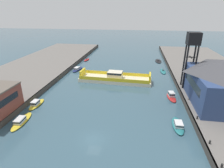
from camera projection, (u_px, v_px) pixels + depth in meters
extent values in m
plane|color=#385666|center=(94.00, 140.00, 33.82)|extent=(400.00, 400.00, 0.00)
cube|color=slate|center=(4.00, 85.00, 56.50)|extent=(28.00, 140.00, 1.39)
cube|color=#423D38|center=(46.00, 88.00, 54.58)|extent=(0.30, 140.00, 1.39)
cube|color=#423D38|center=(182.00, 96.00, 49.23)|extent=(0.30, 140.00, 1.39)
cube|color=beige|center=(115.00, 80.00, 61.30)|extent=(23.86, 7.78, 1.10)
cube|color=yellow|center=(117.00, 73.00, 63.80)|extent=(22.58, 1.32, 1.10)
cube|color=yellow|center=(113.00, 80.00, 57.97)|extent=(22.58, 1.32, 1.10)
cube|color=beige|center=(115.00, 75.00, 60.67)|extent=(4.89, 3.84, 2.26)
cube|color=black|center=(115.00, 73.00, 60.38)|extent=(4.94, 3.88, 0.60)
cube|color=yellow|center=(150.00, 77.00, 58.57)|extent=(0.74, 4.59, 2.20)
cube|color=yellow|center=(83.00, 73.00, 62.79)|extent=(0.74, 4.59, 2.20)
ellipsoid|color=yellow|center=(22.00, 121.00, 38.99)|extent=(2.57, 7.40, 0.44)
cube|color=silver|center=(20.00, 120.00, 38.24)|extent=(1.64, 2.64, 0.84)
cube|color=black|center=(20.00, 120.00, 38.21)|extent=(1.69, 2.71, 0.25)
ellipsoid|color=yellow|center=(37.00, 104.00, 45.98)|extent=(2.11, 6.13, 0.44)
cube|color=silver|center=(35.00, 103.00, 45.29)|extent=(1.44, 2.16, 0.99)
cube|color=black|center=(35.00, 102.00, 45.25)|extent=(1.48, 2.22, 0.30)
ellipsoid|color=red|center=(87.00, 60.00, 86.90)|extent=(2.01, 5.39, 0.49)
cube|color=#4C4C51|center=(87.00, 59.00, 86.72)|extent=(0.57, 0.45, 0.50)
ellipsoid|color=red|center=(171.00, 97.00, 49.58)|extent=(2.68, 6.05, 0.46)
cube|color=silver|center=(171.00, 94.00, 49.68)|extent=(1.62, 2.20, 1.16)
cube|color=black|center=(171.00, 94.00, 49.63)|extent=(1.67, 2.27, 0.35)
ellipsoid|color=black|center=(158.00, 61.00, 84.99)|extent=(2.72, 7.78, 0.41)
cube|color=#4C4C51|center=(158.00, 60.00, 84.82)|extent=(0.94, 0.41, 0.50)
ellipsoid|color=#237075|center=(163.00, 71.00, 70.76)|extent=(2.06, 6.75, 0.44)
cube|color=#4C4C51|center=(163.00, 70.00, 70.59)|extent=(0.69, 0.41, 0.50)
ellipsoid|color=navy|center=(78.00, 69.00, 72.85)|extent=(3.20, 7.63, 0.58)
cube|color=silver|center=(77.00, 68.00, 72.11)|extent=(1.90, 2.77, 0.73)
cube|color=black|center=(77.00, 68.00, 72.07)|extent=(1.95, 2.85, 0.22)
ellipsoid|color=#237075|center=(178.00, 125.00, 37.47)|extent=(2.15, 6.42, 0.56)
cube|color=silver|center=(179.00, 124.00, 36.78)|extent=(1.51, 2.25, 0.78)
cube|color=black|center=(179.00, 124.00, 36.74)|extent=(1.55, 2.31, 0.24)
cube|color=black|center=(7.00, 101.00, 38.21)|extent=(0.08, 7.46, 1.45)
cube|color=navy|center=(221.00, 88.00, 43.65)|extent=(13.35, 18.98, 7.14)
cube|color=black|center=(192.00, 83.00, 44.25)|extent=(0.08, 13.29, 2.00)
cylinder|color=black|center=(184.00, 65.00, 52.66)|extent=(0.44, 0.44, 12.11)
cylinder|color=black|center=(193.00, 65.00, 52.31)|extent=(0.44, 0.44, 12.11)
cylinder|color=black|center=(185.00, 68.00, 50.36)|extent=(0.44, 0.44, 12.11)
cylinder|color=black|center=(195.00, 68.00, 50.02)|extent=(0.44, 0.44, 12.11)
cube|color=black|center=(188.00, 73.00, 52.02)|extent=(2.50, 0.20, 0.20)
cube|color=black|center=(188.00, 73.00, 52.02)|extent=(0.20, 2.50, 0.20)
cube|color=black|center=(191.00, 57.00, 50.34)|extent=(2.50, 0.20, 0.20)
cube|color=black|center=(191.00, 57.00, 50.34)|extent=(0.20, 2.50, 0.20)
cube|color=black|center=(194.00, 38.00, 48.48)|extent=(3.25, 3.25, 3.21)
cylinder|color=black|center=(222.00, 166.00, 25.98)|extent=(0.28, 0.28, 0.55)
sphere|color=black|center=(222.00, 164.00, 25.88)|extent=(0.32, 0.32, 0.32)
cylinder|color=black|center=(210.00, 142.00, 30.59)|extent=(0.28, 0.28, 0.55)
sphere|color=black|center=(210.00, 141.00, 30.49)|extent=(0.32, 0.32, 0.32)
cylinder|color=black|center=(21.00, 102.00, 43.87)|extent=(0.28, 0.28, 0.55)
sphere|color=black|center=(21.00, 101.00, 43.76)|extent=(0.32, 0.32, 0.32)
cylinder|color=black|center=(197.00, 118.00, 37.57)|extent=(0.28, 0.28, 0.55)
sphere|color=black|center=(197.00, 117.00, 37.46)|extent=(0.32, 0.32, 0.32)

